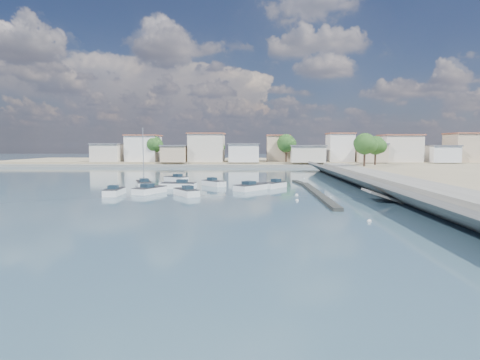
{
  "coord_description": "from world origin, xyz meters",
  "views": [
    {
      "loc": [
        -0.86,
        -40.47,
        6.24
      ],
      "look_at": [
        -2.9,
        14.81,
        1.4
      ],
      "focal_mm": 30.0,
      "sensor_mm": 36.0,
      "label": 1
    }
  ],
  "objects_px": {
    "motorboat_c": "(177,186)",
    "motorboat_d": "(274,185)",
    "motorboat_b": "(151,190)",
    "motorboat_g": "(214,184)",
    "motorboat_a": "(186,192)",
    "motorboat_f": "(175,179)",
    "motorboat_e": "(115,192)",
    "sailboat": "(144,184)",
    "motorboat_h": "(253,187)"
  },
  "relations": [
    {
      "from": "motorboat_d",
      "to": "sailboat",
      "type": "relative_size",
      "value": 0.48
    },
    {
      "from": "motorboat_g",
      "to": "motorboat_h",
      "type": "distance_m",
      "value": 7.79
    },
    {
      "from": "sailboat",
      "to": "motorboat_f",
      "type": "bearing_deg",
      "value": 72.56
    },
    {
      "from": "motorboat_b",
      "to": "motorboat_d",
      "type": "bearing_deg",
      "value": 23.12
    },
    {
      "from": "motorboat_b",
      "to": "motorboat_g",
      "type": "bearing_deg",
      "value": 51.85
    },
    {
      "from": "sailboat",
      "to": "motorboat_a",
      "type": "bearing_deg",
      "value": -51.42
    },
    {
      "from": "motorboat_d",
      "to": "sailboat",
      "type": "xyz_separation_m",
      "value": [
        -19.44,
        1.09,
        0.03
      ]
    },
    {
      "from": "motorboat_a",
      "to": "motorboat_f",
      "type": "xyz_separation_m",
      "value": [
        -5.19,
        19.41,
        -0.0
      ]
    },
    {
      "from": "motorboat_b",
      "to": "motorboat_e",
      "type": "bearing_deg",
      "value": -153.72
    },
    {
      "from": "motorboat_e",
      "to": "motorboat_c",
      "type": "bearing_deg",
      "value": 51.6
    },
    {
      "from": "motorboat_h",
      "to": "motorboat_f",
      "type": "bearing_deg",
      "value": 135.95
    },
    {
      "from": "motorboat_h",
      "to": "sailboat",
      "type": "relative_size",
      "value": 0.62
    },
    {
      "from": "motorboat_d",
      "to": "motorboat_h",
      "type": "xyz_separation_m",
      "value": [
        -3.03,
        -2.71,
        0.0
      ]
    },
    {
      "from": "motorboat_a",
      "to": "motorboat_b",
      "type": "relative_size",
      "value": 0.84
    },
    {
      "from": "motorboat_e",
      "to": "motorboat_h",
      "type": "height_order",
      "value": "same"
    },
    {
      "from": "motorboat_c",
      "to": "motorboat_g",
      "type": "xyz_separation_m",
      "value": [
        5.07,
        3.38,
        0.0
      ]
    },
    {
      "from": "motorboat_f",
      "to": "motorboat_c",
      "type": "bearing_deg",
      "value": -77.21
    },
    {
      "from": "motorboat_a",
      "to": "motorboat_d",
      "type": "xyz_separation_m",
      "value": [
        11.34,
        9.06,
        -0.0
      ]
    },
    {
      "from": "motorboat_b",
      "to": "motorboat_g",
      "type": "xyz_separation_m",
      "value": [
        7.34,
        9.35,
        0.0
      ]
    },
    {
      "from": "motorboat_d",
      "to": "motorboat_e",
      "type": "xyz_separation_m",
      "value": [
        -20.27,
        -8.92,
        0.0
      ]
    },
    {
      "from": "motorboat_d",
      "to": "motorboat_f",
      "type": "bearing_deg",
      "value": 147.96
    },
    {
      "from": "motorboat_e",
      "to": "motorboat_b",
      "type": "bearing_deg",
      "value": 26.28
    },
    {
      "from": "motorboat_c",
      "to": "sailboat",
      "type": "xyz_separation_m",
      "value": [
        -5.48,
        2.06,
        0.03
      ]
    },
    {
      "from": "motorboat_e",
      "to": "motorboat_h",
      "type": "relative_size",
      "value": 0.88
    },
    {
      "from": "motorboat_a",
      "to": "motorboat_c",
      "type": "height_order",
      "value": "same"
    },
    {
      "from": "motorboat_b",
      "to": "motorboat_h",
      "type": "xyz_separation_m",
      "value": [
        13.2,
        4.22,
        0.0
      ]
    },
    {
      "from": "motorboat_f",
      "to": "motorboat_h",
      "type": "xyz_separation_m",
      "value": [
        13.5,
        -13.06,
        0.0
      ]
    },
    {
      "from": "motorboat_g",
      "to": "sailboat",
      "type": "xyz_separation_m",
      "value": [
        -10.55,
        -1.33,
        0.03
      ]
    },
    {
      "from": "motorboat_b",
      "to": "sailboat",
      "type": "distance_m",
      "value": 8.64
    },
    {
      "from": "motorboat_e",
      "to": "motorboat_f",
      "type": "height_order",
      "value": "same"
    },
    {
      "from": "motorboat_a",
      "to": "motorboat_g",
      "type": "relative_size",
      "value": 1.03
    },
    {
      "from": "motorboat_h",
      "to": "motorboat_b",
      "type": "bearing_deg",
      "value": -162.28
    },
    {
      "from": "motorboat_b",
      "to": "motorboat_c",
      "type": "bearing_deg",
      "value": 69.17
    },
    {
      "from": "motorboat_d",
      "to": "motorboat_g",
      "type": "height_order",
      "value": "same"
    },
    {
      "from": "motorboat_a",
      "to": "sailboat",
      "type": "distance_m",
      "value": 12.99
    },
    {
      "from": "motorboat_c",
      "to": "motorboat_d",
      "type": "xyz_separation_m",
      "value": [
        13.96,
        0.97,
        -0.0
      ]
    },
    {
      "from": "motorboat_b",
      "to": "motorboat_c",
      "type": "height_order",
      "value": "same"
    },
    {
      "from": "motorboat_d",
      "to": "motorboat_f",
      "type": "height_order",
      "value": "same"
    },
    {
      "from": "motorboat_a",
      "to": "motorboat_c",
      "type": "distance_m",
      "value": 8.51
    },
    {
      "from": "motorboat_d",
      "to": "motorboat_f",
      "type": "relative_size",
      "value": 0.96
    },
    {
      "from": "motorboat_b",
      "to": "motorboat_h",
      "type": "height_order",
      "value": "same"
    },
    {
      "from": "motorboat_d",
      "to": "motorboat_b",
      "type": "bearing_deg",
      "value": -156.88
    },
    {
      "from": "motorboat_e",
      "to": "motorboat_g",
      "type": "relative_size",
      "value": 1.11
    },
    {
      "from": "motorboat_h",
      "to": "motorboat_c",
      "type": "bearing_deg",
      "value": 170.92
    },
    {
      "from": "motorboat_e",
      "to": "motorboat_d",
      "type": "bearing_deg",
      "value": 23.76
    },
    {
      "from": "motorboat_e",
      "to": "motorboat_f",
      "type": "bearing_deg",
      "value": 79.02
    },
    {
      "from": "motorboat_a",
      "to": "motorboat_g",
      "type": "distance_m",
      "value": 11.74
    },
    {
      "from": "motorboat_a",
      "to": "motorboat_c",
      "type": "relative_size",
      "value": 0.82
    },
    {
      "from": "motorboat_f",
      "to": "motorboat_a",
      "type": "bearing_deg",
      "value": -75.02
    },
    {
      "from": "motorboat_c",
      "to": "motorboat_h",
      "type": "height_order",
      "value": "same"
    }
  ]
}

